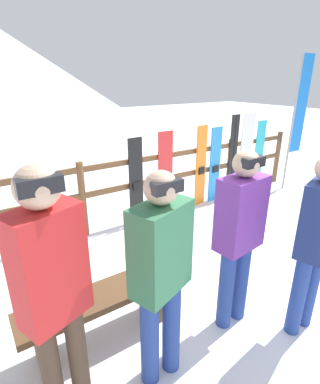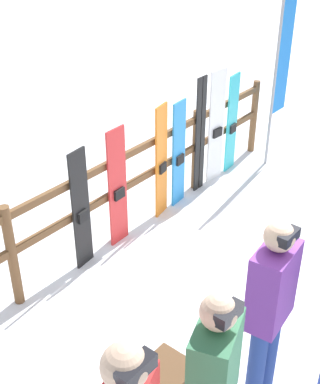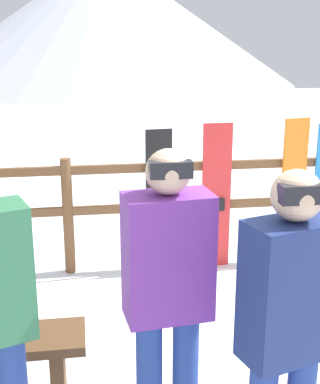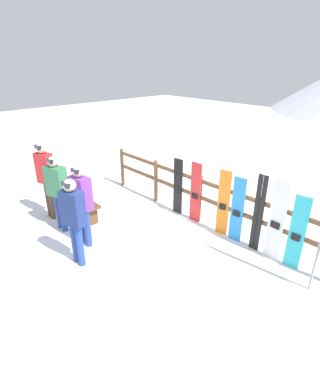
{
  "view_description": "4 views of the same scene",
  "coord_description": "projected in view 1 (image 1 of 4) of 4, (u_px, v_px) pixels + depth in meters",
  "views": [
    {
      "loc": [
        -2.75,
        -1.81,
        2.2
      ],
      "look_at": [
        -0.67,
        1.32,
        0.76
      ],
      "focal_mm": 28.0,
      "sensor_mm": 36.0,
      "label": 1
    },
    {
      "loc": [
        -3.72,
        -1.54,
        3.66
      ],
      "look_at": [
        -0.2,
        1.35,
        0.97
      ],
      "focal_mm": 50.0,
      "sensor_mm": 36.0,
      "label": 2
    },
    {
      "loc": [
        -1.32,
        -2.69,
        2.17
      ],
      "look_at": [
        -0.78,
        0.98,
        1.09
      ],
      "focal_mm": 50.0,
      "sensor_mm": 36.0,
      "label": 3
    },
    {
      "loc": [
        3.91,
        -2.69,
        3.46
      ],
      "look_at": [
        -0.23,
        1.11,
        0.96
      ],
      "focal_mm": 28.0,
      "sensor_mm": 36.0,
      "label": 4
    }
  ],
  "objects": [
    {
      "name": "ground_plane",
      "position": [
        266.0,
        272.0,
        3.62
      ],
      "size": [
        40.0,
        40.0,
        0.0
      ],
      "primitive_type": "plane",
      "color": "white"
    },
    {
      "name": "fence",
      "position": [
        167.0,
        175.0,
        5.02
      ],
      "size": [
        6.02,
        0.1,
        1.11
      ],
      "color": "brown",
      "rests_on": "ground"
    },
    {
      "name": "bench",
      "position": [
        101.0,
        306.0,
        2.58
      ],
      "size": [
        1.38,
        0.36,
        0.48
      ],
      "color": "brown",
      "rests_on": "ground"
    },
    {
      "name": "person_red",
      "position": [
        53.0,
        288.0,
        1.7
      ],
      "size": [
        0.44,
        0.33,
        1.81
      ],
      "color": "#4C3828",
      "rests_on": "ground"
    },
    {
      "name": "person_purple",
      "position": [
        239.0,
        230.0,
        2.56
      ],
      "size": [
        0.45,
        0.28,
        1.68
      ],
      "color": "navy",
      "rests_on": "ground"
    },
    {
      "name": "person_plaid_green",
      "position": [
        161.0,
        269.0,
        2.04
      ],
      "size": [
        0.49,
        0.37,
        1.68
      ],
      "color": "navy",
      "rests_on": "ground"
    },
    {
      "name": "person_navy",
      "position": [
        316.0,
        236.0,
        2.48
      ],
      "size": [
        0.45,
        0.33,
        1.66
      ],
      "color": "navy",
      "rests_on": "ground"
    },
    {
      "name": "snowboard_black_stripe",
      "position": [
        136.0,
        182.0,
        4.65
      ],
      "size": [
        0.25,
        0.07,
        1.37
      ],
      "color": "black",
      "rests_on": "ground"
    },
    {
      "name": "snowboard_red",
      "position": [
        165.0,
        175.0,
        4.92
      ],
      "size": [
        0.28,
        0.06,
        1.41
      ],
      "color": "red",
      "rests_on": "ground"
    },
    {
      "name": "snowboard_orange",
      "position": [
        201.0,
        167.0,
        5.31
      ],
      "size": [
        0.26,
        0.09,
        1.44
      ],
      "color": "orange",
      "rests_on": "ground"
    },
    {
      "name": "snowboard_blue",
      "position": [
        215.0,
        165.0,
        5.5
      ],
      "size": [
        0.27,
        0.07,
        1.39
      ],
      "color": "#288CE0",
      "rests_on": "ground"
    },
    {
      "name": "ski_pair_black",
      "position": [
        233.0,
        157.0,
        5.71
      ],
      "size": [
        0.19,
        0.02,
        1.57
      ],
      "color": "black",
      "rests_on": "ground"
    },
    {
      "name": "snowboard_white",
      "position": [
        246.0,
        154.0,
        5.89
      ],
      "size": [
        0.31,
        0.07,
        1.57
      ],
      "color": "white",
      "rests_on": "ground"
    },
    {
      "name": "snowboard_cyan",
      "position": [
        259.0,
        156.0,
        6.13
      ],
      "size": [
        0.27,
        0.07,
        1.41
      ],
      "color": "#2DBFCC",
      "rests_on": "ground"
    },
    {
      "name": "rental_flag",
      "position": [
        298.0,
        112.0,
        5.88
      ],
      "size": [
        0.4,
        0.04,
        2.62
      ],
      "color": "#99999E",
      "rests_on": "ground"
    }
  ]
}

